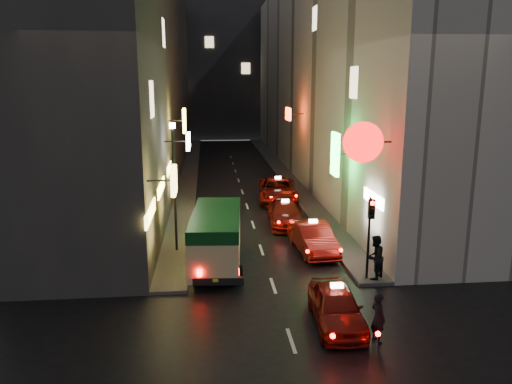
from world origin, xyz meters
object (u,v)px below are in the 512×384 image
object	(u,v)px
taxi_near	(336,303)
traffic_light	(370,221)
minibus	(216,233)
pedestrian_crossing	(378,315)
lamp_post	(174,179)

from	to	relation	value
taxi_near	traffic_light	distance (m)	4.59
taxi_near	traffic_light	size ratio (longest dim) A/B	1.44
minibus	pedestrian_crossing	world-z (taller)	minibus
taxi_near	minibus	bearing A→B (deg)	124.05
traffic_light	minibus	bearing A→B (deg)	158.97
minibus	taxi_near	xyz separation A→B (m)	(4.00, -5.92, -0.83)
taxi_near	lamp_post	distance (m)	10.41
traffic_light	taxi_near	bearing A→B (deg)	-122.92
minibus	traffic_light	distance (m)	6.80
pedestrian_crossing	lamp_post	world-z (taller)	lamp_post
pedestrian_crossing	traffic_light	bearing A→B (deg)	-33.79
minibus	lamp_post	distance (m)	3.55
taxi_near	traffic_light	xyz separation A→B (m)	(2.27, 3.51, 1.90)
pedestrian_crossing	minibus	bearing A→B (deg)	15.63
minibus	lamp_post	bearing A→B (deg)	132.35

